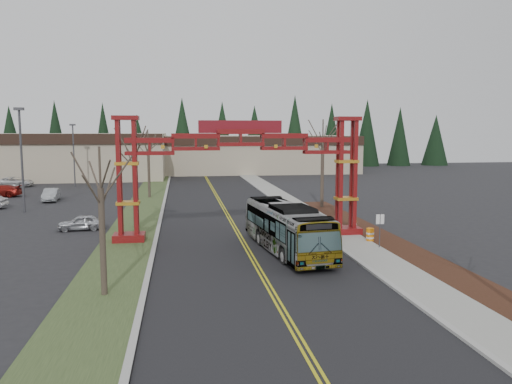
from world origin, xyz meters
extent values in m
plane|color=black|center=(0.00, 0.00, 0.00)|extent=(200.00, 200.00, 0.00)
cube|color=black|center=(0.00, 25.00, 0.01)|extent=(12.00, 110.00, 0.02)
cube|color=gold|center=(-0.12, 25.00, 0.03)|extent=(0.12, 100.00, 0.01)
cube|color=gold|center=(0.12, 25.00, 0.03)|extent=(0.12, 100.00, 0.01)
cube|color=#A7A6A2|center=(6.15, 25.00, 0.07)|extent=(0.30, 110.00, 0.15)
cube|color=gray|center=(7.60, 25.00, 0.08)|extent=(2.60, 110.00, 0.14)
cube|color=black|center=(10.20, 10.00, 0.06)|extent=(2.60, 50.00, 0.12)
cube|color=#354522|center=(-8.00, 25.00, 0.04)|extent=(4.00, 110.00, 0.08)
cube|color=#A7A6A2|center=(-6.15, 25.00, 0.07)|extent=(0.30, 110.00, 0.15)
cube|color=#5D0C0D|center=(-8.00, 18.00, 0.30)|extent=(2.20, 1.60, 0.60)
cube|color=#5D0C0D|center=(-8.55, 17.65, 4.60)|extent=(0.28, 0.28, 8.00)
cube|color=#5D0C0D|center=(-7.45, 17.65, 4.60)|extent=(0.28, 0.28, 8.00)
cube|color=#5D0C0D|center=(-8.55, 18.35, 4.60)|extent=(0.28, 0.28, 8.00)
cube|color=#5D0C0D|center=(-7.45, 18.35, 4.60)|extent=(0.28, 0.28, 8.00)
cube|color=gold|center=(-8.00, 18.00, 2.80)|extent=(1.60, 1.10, 0.22)
cube|color=gold|center=(-8.00, 18.00, 5.60)|extent=(1.60, 1.10, 0.22)
cube|color=#5D0C0D|center=(-8.00, 18.00, 8.75)|extent=(1.80, 1.20, 0.30)
cube|color=#5D0C0D|center=(8.00, 18.00, 0.30)|extent=(2.20, 1.60, 0.60)
cube|color=#5D0C0D|center=(7.45, 17.65, 4.60)|extent=(0.28, 0.28, 8.00)
cube|color=#5D0C0D|center=(8.55, 17.65, 4.60)|extent=(0.28, 0.28, 8.00)
cube|color=#5D0C0D|center=(7.45, 18.35, 4.60)|extent=(0.28, 0.28, 8.00)
cube|color=#5D0C0D|center=(8.55, 18.35, 4.60)|extent=(0.28, 0.28, 8.00)
cube|color=gold|center=(8.00, 18.00, 2.80)|extent=(1.60, 1.10, 0.22)
cube|color=gold|center=(8.00, 18.00, 5.60)|extent=(1.60, 1.10, 0.22)
cube|color=#5D0C0D|center=(8.00, 18.00, 8.75)|extent=(1.80, 1.20, 0.30)
cube|color=#5D0C0D|center=(0.00, 18.00, 7.50)|extent=(16.00, 0.90, 1.00)
cube|color=#5D0C0D|center=(0.00, 18.00, 6.60)|extent=(16.00, 0.90, 0.60)
cube|color=maroon|center=(0.00, 18.00, 8.15)|extent=(6.00, 0.25, 0.90)
cube|color=tan|center=(-30.00, 72.00, 3.75)|extent=(46.00, 22.00, 7.50)
cube|color=black|center=(-30.00, 60.90, 6.70)|extent=(46.00, 0.40, 1.60)
cube|color=tan|center=(10.00, 80.00, 3.50)|extent=(38.00, 20.00, 7.00)
cube|color=black|center=(10.00, 69.90, 6.20)|extent=(38.00, 0.40, 1.60)
cone|color=black|center=(-38.00, 92.00, 6.50)|extent=(5.60, 5.60, 13.00)
cylinder|color=#382D26|center=(-38.00, 92.00, 0.80)|extent=(0.80, 0.80, 1.60)
cone|color=black|center=(-29.50, 92.00, 6.50)|extent=(5.60, 5.60, 13.00)
cylinder|color=#382D26|center=(-29.50, 92.00, 0.80)|extent=(0.80, 0.80, 1.60)
cone|color=black|center=(-21.00, 92.00, 6.50)|extent=(5.60, 5.60, 13.00)
cylinder|color=#382D26|center=(-21.00, 92.00, 0.80)|extent=(0.80, 0.80, 1.60)
cone|color=black|center=(-12.50, 92.00, 6.50)|extent=(5.60, 5.60, 13.00)
cylinder|color=#382D26|center=(-12.50, 92.00, 0.80)|extent=(0.80, 0.80, 1.60)
cone|color=black|center=(-4.00, 92.00, 6.50)|extent=(5.60, 5.60, 13.00)
cylinder|color=#382D26|center=(-4.00, 92.00, 0.80)|extent=(0.80, 0.80, 1.60)
cone|color=black|center=(4.50, 92.00, 6.50)|extent=(5.60, 5.60, 13.00)
cylinder|color=#382D26|center=(4.50, 92.00, 0.80)|extent=(0.80, 0.80, 1.60)
cone|color=black|center=(13.00, 92.00, 6.50)|extent=(5.60, 5.60, 13.00)
cylinder|color=#382D26|center=(13.00, 92.00, 0.80)|extent=(0.80, 0.80, 1.60)
cone|color=black|center=(21.50, 92.00, 6.50)|extent=(5.60, 5.60, 13.00)
cylinder|color=#382D26|center=(21.50, 92.00, 0.80)|extent=(0.80, 0.80, 1.60)
cone|color=black|center=(30.00, 92.00, 6.50)|extent=(5.60, 5.60, 13.00)
cylinder|color=#382D26|center=(30.00, 92.00, 0.80)|extent=(0.80, 0.80, 1.60)
cone|color=black|center=(38.50, 92.00, 6.50)|extent=(5.60, 5.60, 13.00)
cylinder|color=#382D26|center=(38.50, 92.00, 0.80)|extent=(0.80, 0.80, 1.60)
cone|color=black|center=(47.00, 92.00, 6.50)|extent=(5.60, 5.60, 13.00)
cylinder|color=#382D26|center=(47.00, 92.00, 0.80)|extent=(0.80, 0.80, 1.60)
cone|color=black|center=(55.50, 92.00, 6.50)|extent=(5.60, 5.60, 13.00)
cylinder|color=#382D26|center=(55.50, 92.00, 0.80)|extent=(0.80, 0.80, 1.60)
imported|color=#95989C|center=(2.46, 13.42, 1.58)|extent=(3.97, 11.56, 3.15)
imported|color=#A5A8AD|center=(3.17, 22.00, 0.68)|extent=(1.77, 4.25, 1.37)
imported|color=#B7BAC0|center=(-12.21, 22.96, 0.61)|extent=(3.73, 1.84, 1.22)
imported|color=maroon|center=(-25.84, 45.63, 0.71)|extent=(5.03, 2.28, 1.43)
imported|color=#B1B6B9|center=(-18.83, 40.97, 0.71)|extent=(1.89, 4.43, 1.42)
imported|color=white|center=(-27.67, 57.23, 0.71)|extent=(5.42, 3.25, 1.41)
cylinder|color=#382D26|center=(-8.00, 6.10, 2.60)|extent=(0.29, 0.29, 5.19)
cylinder|color=#382D26|center=(-8.00, 6.10, 6.11)|extent=(0.11, 0.11, 2.02)
cylinder|color=#382D26|center=(-8.00, 23.31, 2.99)|extent=(0.34, 0.34, 5.98)
cylinder|color=#382D26|center=(-8.00, 23.31, 7.04)|extent=(0.13, 0.13, 2.33)
cylinder|color=#382D26|center=(-8.00, 42.10, 2.89)|extent=(0.31, 0.31, 5.79)
cylinder|color=#382D26|center=(-8.00, 42.10, 6.77)|extent=(0.12, 0.12, 2.15)
cylinder|color=#382D26|center=(10.00, 31.30, 3.39)|extent=(0.35, 0.35, 6.78)
cylinder|color=#382D26|center=(10.00, 31.30, 7.86)|extent=(0.13, 0.13, 2.38)
cylinder|color=#3F3F44|center=(-19.40, 33.01, 4.92)|extent=(0.22, 0.22, 9.84)
cube|color=#3F3F44|center=(-19.40, 33.01, 9.95)|extent=(0.88, 0.44, 0.27)
cylinder|color=#3F3F44|center=(-19.16, 55.69, 4.33)|extent=(0.19, 0.19, 8.67)
cube|color=#3F3F44|center=(-19.16, 55.69, 8.77)|extent=(0.77, 0.39, 0.24)
cylinder|color=#3F3F44|center=(8.71, 13.13, 1.18)|extent=(0.06, 0.06, 2.36)
cube|color=white|center=(8.71, 13.13, 2.04)|extent=(0.54, 0.09, 0.64)
cylinder|color=orange|center=(8.87, 15.20, 0.52)|extent=(0.54, 0.54, 1.03)
cylinder|color=white|center=(8.87, 15.20, 0.67)|extent=(0.56, 0.56, 0.12)
cylinder|color=white|center=(8.87, 15.20, 0.36)|extent=(0.56, 0.56, 0.12)
cylinder|color=orange|center=(8.86, 18.72, 0.52)|extent=(0.54, 0.54, 1.03)
cylinder|color=white|center=(8.86, 18.72, 0.67)|extent=(0.56, 0.56, 0.12)
cylinder|color=white|center=(8.86, 18.72, 0.36)|extent=(0.56, 0.56, 0.12)
cylinder|color=orange|center=(9.55, 20.70, 0.53)|extent=(0.55, 0.55, 1.06)
cylinder|color=white|center=(9.55, 20.70, 0.69)|extent=(0.57, 0.57, 0.13)
cylinder|color=white|center=(9.55, 20.70, 0.37)|extent=(0.57, 0.57, 0.13)
camera|label=1|loc=(-4.30, -17.79, 7.79)|focal=35.00mm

